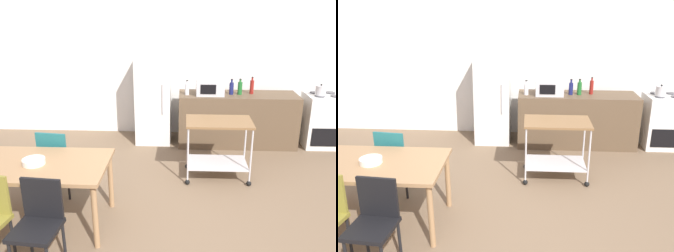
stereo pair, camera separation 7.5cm
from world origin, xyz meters
The scene contains 16 objects.
ground_plane centered at (0.00, 0.00, 0.00)m, with size 12.00×12.00×0.00m, color brown.
back_wall centered at (0.00, 3.20, 1.45)m, with size 8.40×0.12×2.90m, color white.
kitchen_counter centered at (0.90, 2.60, 0.45)m, with size 2.00×0.64×0.90m, color brown.
dining_table centered at (-1.57, 0.07, 0.67)m, with size 1.50×0.90×0.75m.
chair_black centered at (-1.31, -0.66, 0.52)m, with size 0.43×0.43×0.89m.
chair_teal centered at (-1.61, 0.72, 0.52)m, with size 0.44×0.44×0.89m.
stove_oven centered at (2.35, 2.62, 0.45)m, with size 0.60×0.61×0.92m.
refrigerator centered at (-0.55, 2.70, 0.78)m, with size 0.60×0.63×1.55m.
kitchen_cart centered at (0.47, 1.31, 0.57)m, with size 0.91×0.57×0.85m.
bottle_soda centered at (0.03, 2.52, 1.00)m, with size 0.07×0.07×0.25m.
microwave centered at (0.42, 2.55, 1.03)m, with size 0.46×0.35×0.26m.
bottle_sparkling_water centered at (0.78, 2.58, 1.01)m, with size 0.07×0.07×0.26m.
bottle_sesame_oil centered at (0.92, 2.59, 1.01)m, with size 0.08×0.08×0.27m.
bottle_olive_oil centered at (1.13, 2.64, 1.02)m, with size 0.07×0.07×0.29m.
fruit_bowl centered at (-1.61, 0.05, 0.78)m, with size 0.24×0.24×0.06m, color white.
kettle centered at (2.23, 2.52, 1.00)m, with size 0.24×0.17×0.19m.
Camera 1 is at (-0.01, -3.39, 2.41)m, focal length 38.59 mm.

